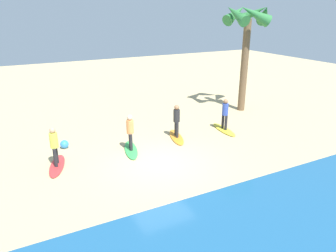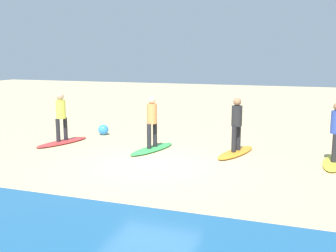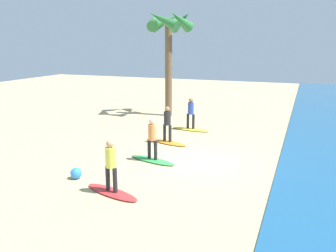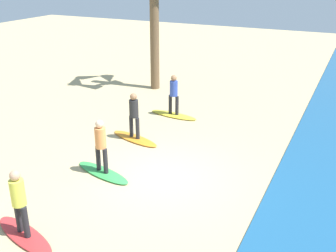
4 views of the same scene
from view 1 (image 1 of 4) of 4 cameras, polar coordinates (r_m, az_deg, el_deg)
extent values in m
plane|color=tan|center=(13.63, -1.66, -6.52)|extent=(60.00, 60.00, 0.00)
ellipsoid|color=yellow|center=(17.37, 9.96, -0.63)|extent=(0.79, 2.15, 0.09)
cylinder|color=#232328|center=(17.10, 10.32, 0.56)|extent=(0.14, 0.14, 0.78)
cylinder|color=#232328|center=(17.35, 9.78, 0.89)|extent=(0.14, 0.14, 0.78)
cylinder|color=#334CAD|center=(17.01, 10.19, 2.95)|extent=(0.32, 0.32, 0.62)
sphere|color=#9E704C|center=(16.89, 10.28, 4.34)|extent=(0.24, 0.24, 0.24)
ellipsoid|color=orange|center=(16.12, 1.51, -1.99)|extent=(1.12, 2.17, 0.09)
cylinder|color=#232328|center=(15.81, 1.65, -0.74)|extent=(0.14, 0.14, 0.78)
cylinder|color=#232328|center=(16.11, 1.40, -0.34)|extent=(0.14, 0.14, 0.78)
cylinder|color=#262628|center=(15.73, 1.55, 1.85)|extent=(0.32, 0.32, 0.62)
sphere|color=#9E704C|center=(15.60, 1.57, 3.35)|extent=(0.24, 0.24, 0.24)
ellipsoid|color=green|center=(14.79, -6.63, -4.24)|extent=(1.08, 2.17, 0.09)
cylinder|color=#232328|center=(14.47, -6.63, -2.92)|extent=(0.14, 0.14, 0.78)
cylinder|color=#232328|center=(14.76, -6.77, -2.45)|extent=(0.14, 0.14, 0.78)
cylinder|color=#E58C4C|center=(14.36, -6.81, -0.11)|extent=(0.32, 0.32, 0.62)
sphere|color=beige|center=(14.22, -6.88, 1.52)|extent=(0.24, 0.24, 0.24)
ellipsoid|color=red|center=(14.04, -19.20, -6.69)|extent=(1.14, 2.17, 0.09)
cylinder|color=#232328|center=(13.71, -19.49, -5.36)|extent=(0.14, 0.14, 0.78)
cylinder|color=#232328|center=(14.00, -19.32, -4.81)|extent=(0.14, 0.14, 0.78)
cylinder|color=#E0E04C|center=(13.59, -19.74, -2.41)|extent=(0.32, 0.32, 0.62)
sphere|color=tan|center=(13.44, -19.96, -0.71)|extent=(0.24, 0.24, 0.24)
cylinder|color=brown|center=(20.53, 13.47, 10.32)|extent=(0.44, 0.44, 5.61)
cone|color=#2D7538|center=(19.69, 12.11, 18.98)|extent=(0.70, 1.93, 1.40)
cone|color=#2D7538|center=(19.44, 15.28, 18.72)|extent=(2.05, 1.26, 1.40)
cone|color=#2D7538|center=(20.36, 16.86, 18.61)|extent=(1.70, 1.97, 1.40)
cone|color=#2D7538|center=(21.14, 14.80, 18.82)|extent=(1.70, 1.97, 1.40)
cone|color=#2D7538|center=(20.75, 11.97, 19.03)|extent=(2.05, 1.26, 1.40)
sphere|color=#338CE5|center=(15.66, -18.02, -3.12)|extent=(0.39, 0.39, 0.39)
camera|label=2|loc=(9.76, 52.07, -6.61)|focal=42.73mm
camera|label=3|loc=(10.54, -71.63, -2.29)|focal=37.85mm
camera|label=4|loc=(7.52, -61.54, 7.92)|focal=43.12mm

